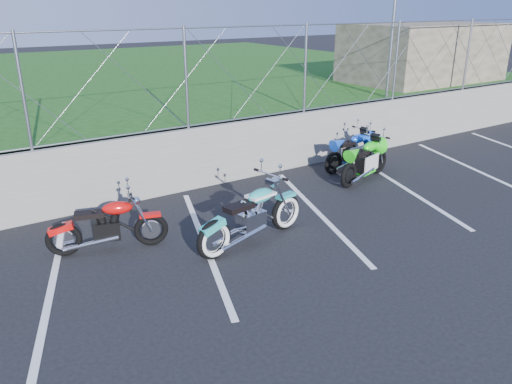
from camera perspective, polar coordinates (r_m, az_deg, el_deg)
ground at (r=7.50m, az=-2.31°, el=-8.74°), size 90.00×90.00×0.00m
retaining_wall at (r=10.17m, az=-12.62°, el=2.84°), size 30.00×0.22×1.30m
grass_field at (r=19.64m, az=-23.48°, el=10.15°), size 30.00×20.00×1.30m
stone_building at (r=17.80m, az=18.52°, el=14.91°), size 5.00×3.00×1.80m
chain_link_fence at (r=9.80m, az=-13.38°, el=12.05°), size 28.00×0.03×2.00m
sign_pole at (r=14.22m, az=15.23°, el=16.46°), size 0.08×0.08×3.00m
parking_lines at (r=8.82m, az=1.02°, el=-3.95°), size 18.29×4.31×0.01m
cruiser_turquoise at (r=8.08m, az=-0.33°, el=-2.94°), size 2.21×0.70×1.10m
naked_orange at (r=8.18m, az=-16.43°, el=-3.87°), size 1.82×0.74×0.94m
sportbike_green at (r=11.28m, az=12.42°, el=3.37°), size 1.83×0.70×0.97m
sportbike_blue at (r=12.02m, az=11.05°, el=4.48°), size 1.80×0.64×0.93m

